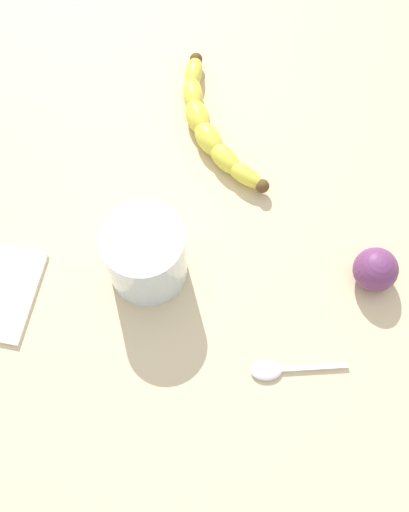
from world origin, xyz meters
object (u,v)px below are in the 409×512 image
(plum_fruit, at_px, (375,270))
(teaspoon, at_px, (272,370))
(smoothie_glass, at_px, (146,255))
(banana, at_px, (210,126))

(plum_fruit, distance_m, teaspoon, 0.17)
(smoothie_glass, xyz_separation_m, plum_fruit, (-0.24, -0.13, -0.02))
(banana, relative_size, plum_fruit, 3.78)
(banana, relative_size, teaspoon, 2.00)
(plum_fruit, relative_size, teaspoon, 0.53)
(banana, xyz_separation_m, smoothie_glass, (-0.04, 0.21, 0.03))
(banana, height_order, teaspoon, banana)
(smoothie_glass, bearing_deg, plum_fruit, -150.92)
(plum_fruit, xyz_separation_m, teaspoon, (0.05, 0.16, -0.02))
(banana, distance_m, smoothie_glass, 0.22)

